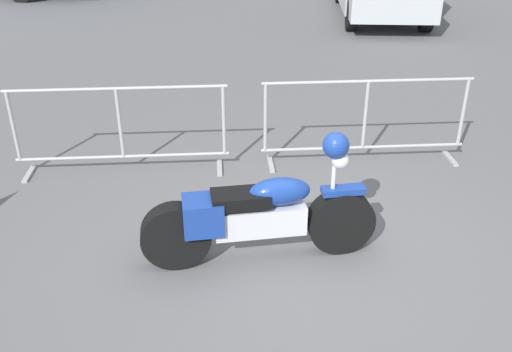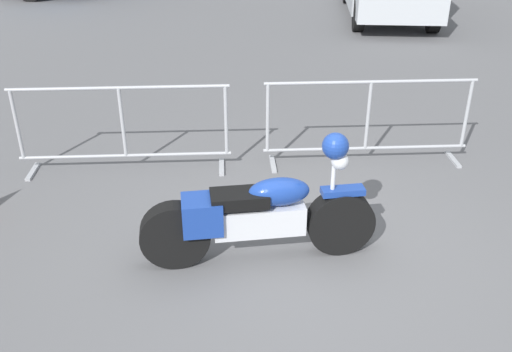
{
  "view_description": "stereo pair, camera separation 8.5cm",
  "coord_description": "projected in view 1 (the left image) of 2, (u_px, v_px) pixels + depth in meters",
  "views": [
    {
      "loc": [
        -0.9,
        -4.28,
        3.18
      ],
      "look_at": [
        -0.47,
        0.48,
        0.65
      ],
      "focal_mm": 40.0,
      "sensor_mm": 36.0,
      "label": 1
    },
    {
      "loc": [
        -0.81,
        -4.29,
        3.18
      ],
      "look_at": [
        -0.47,
        0.48,
        0.65
      ],
      "focal_mm": 40.0,
      "sensor_mm": 36.0,
      "label": 2
    }
  ],
  "objects": [
    {
      "name": "crowd_barrier_near",
      "position": [
        120.0,
        129.0,
        6.64
      ],
      "size": [
        2.52,
        0.48,
        1.07
      ],
      "rotation": [
        0.0,
        0.0,
        -0.02
      ],
      "color": "#9EA0A5",
      "rests_on": "ground"
    },
    {
      "name": "ground_plane",
      "position": [
        310.0,
        259.0,
        5.33
      ],
      "size": [
        120.0,
        120.0,
        0.0
      ],
      "primitive_type": "plane",
      "color": "#5B5B5E"
    },
    {
      "name": "crowd_barrier_far",
      "position": [
        365.0,
        120.0,
        6.88
      ],
      "size": [
        2.52,
        0.48,
        1.07
      ],
      "rotation": [
        0.0,
        0.0,
        -0.02
      ],
      "color": "#9EA0A5",
      "rests_on": "ground"
    },
    {
      "name": "motorcycle",
      "position": [
        260.0,
        215.0,
        5.14
      ],
      "size": [
        2.17,
        0.37,
        1.22
      ],
      "rotation": [
        0.0,
        0.0,
        0.07
      ],
      "color": "black",
      "rests_on": "ground"
    }
  ]
}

